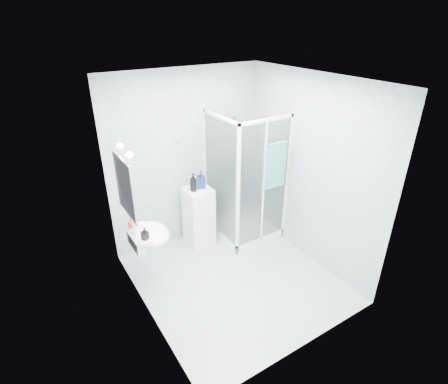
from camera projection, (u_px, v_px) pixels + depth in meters
room at (236, 193)px, 4.16m from camera, size 2.40×2.60×2.60m
shower_enclosure at (243, 212)px, 5.44m from camera, size 0.90×0.95×2.00m
wall_basin at (148, 235)px, 4.26m from camera, size 0.46×0.56×0.35m
mirror at (125, 187)px, 3.85m from camera, size 0.02×0.60×0.70m
vanity_lights at (124, 150)px, 3.68m from camera, size 0.10×0.40×0.08m
wall_hooks at (171, 142)px, 4.85m from camera, size 0.23×0.06×0.03m
storage_cabinet at (199, 216)px, 5.30m from camera, size 0.39×0.41×0.93m
hand_towel at (276, 164)px, 4.85m from camera, size 0.32×0.05×0.67m
shampoo_bottle_a at (193, 182)px, 4.98m from camera, size 0.13×0.13×0.27m
shampoo_bottle_b at (201, 179)px, 5.08m from camera, size 0.16×0.16×0.26m
soap_dispenser_orange at (132, 222)px, 4.27m from camera, size 0.15×0.15×0.15m
soap_dispenser_black at (145, 234)px, 4.03m from camera, size 0.09×0.09×0.15m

